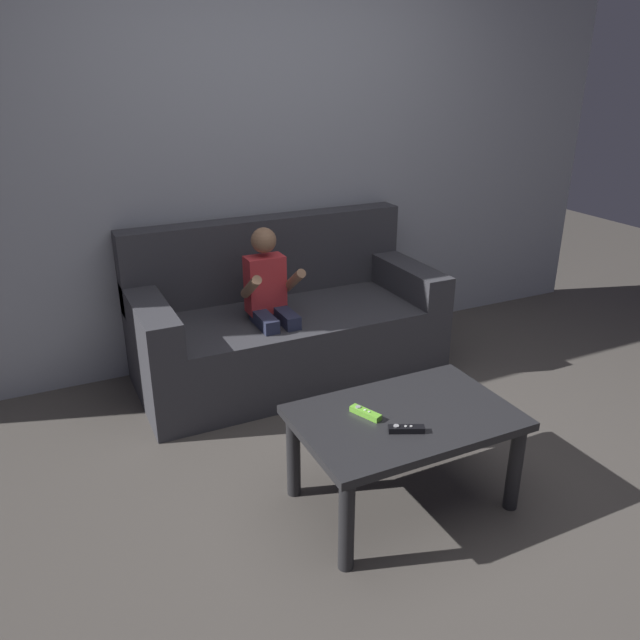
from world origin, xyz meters
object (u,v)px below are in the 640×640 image
person_seated_on_couch (271,302)px  game_remote_black_center (406,429)px  coffee_table (404,428)px  game_remote_lime_near_edge (365,413)px  couch (285,325)px

person_seated_on_couch → game_remote_black_center: (0.05, -1.27, -0.10)m
coffee_table → game_remote_black_center: size_ratio=6.27×
game_remote_black_center → game_remote_lime_near_edge: bearing=115.6°
person_seated_on_couch → coffee_table: (0.12, -1.16, -0.18)m
person_seated_on_couch → game_remote_lime_near_edge: person_seated_on_couch is taller
person_seated_on_couch → coffee_table: person_seated_on_couch is taller
person_seated_on_couch → game_remote_lime_near_edge: bearing=-91.5°
person_seated_on_couch → game_remote_black_center: size_ratio=6.59×
coffee_table → game_remote_lime_near_edge: 0.18m
person_seated_on_couch → game_remote_black_center: 1.28m
couch → game_remote_black_center: couch is taller
coffee_table → game_remote_black_center: 0.16m
game_remote_lime_near_edge → coffee_table: bearing=-21.0°
game_remote_lime_near_edge → game_remote_black_center: size_ratio=1.01×
couch → game_remote_black_center: bearing=-93.8°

